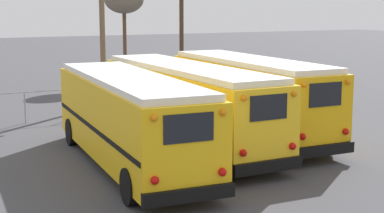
% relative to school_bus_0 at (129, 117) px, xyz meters
% --- Properties ---
extents(ground_plane, '(160.00, 160.00, 0.00)m').
position_rel_school_bus_0_xyz_m(ground_plane, '(2.89, 0.90, -1.64)').
color(ground_plane, '#424247').
extents(school_bus_0, '(3.03, 10.25, 2.99)m').
position_rel_school_bus_0_xyz_m(school_bus_0, '(0.00, 0.00, 0.00)').
color(school_bus_0, yellow).
rests_on(school_bus_0, ground).
extents(school_bus_1, '(2.64, 10.83, 3.06)m').
position_rel_school_bus_0_xyz_m(school_bus_1, '(2.89, 1.70, 0.03)').
color(school_bus_1, yellow).
rests_on(school_bus_1, ground).
extents(school_bus_2, '(2.56, 9.62, 3.17)m').
position_rel_school_bus_0_xyz_m(school_bus_2, '(5.77, 1.88, 0.09)').
color(school_bus_2, '#EAAA0F').
rests_on(school_bus_2, ground).
extents(utility_pole, '(1.80, 0.28, 7.26)m').
position_rel_school_bus_0_xyz_m(utility_pole, '(2.95, 11.77, 2.15)').
color(utility_pole, brown).
rests_on(utility_pole, ground).
extents(bare_tree_0, '(2.67, 2.67, 6.66)m').
position_rel_school_bus_0_xyz_m(bare_tree_0, '(7.15, 20.05, 3.95)').
color(bare_tree_0, brown).
rests_on(bare_tree_0, ground).
extents(fence_line, '(13.83, 0.06, 1.42)m').
position_rel_school_bus_0_xyz_m(fence_line, '(2.89, 8.77, -0.67)').
color(fence_line, '#939399').
rests_on(fence_line, ground).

